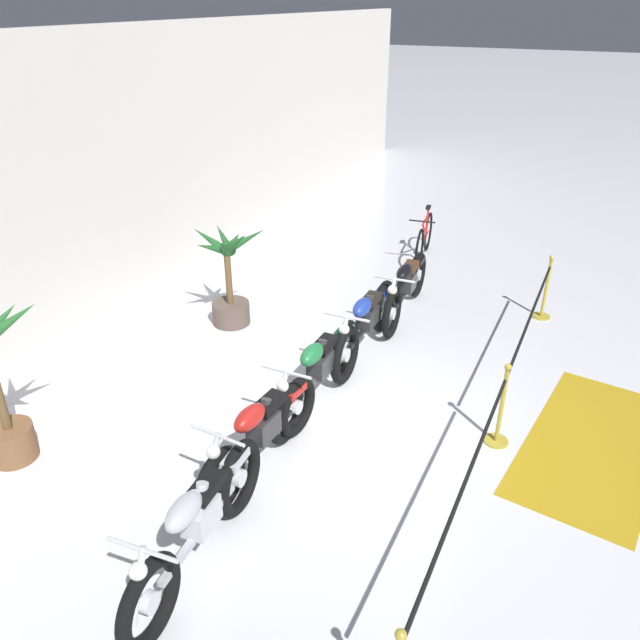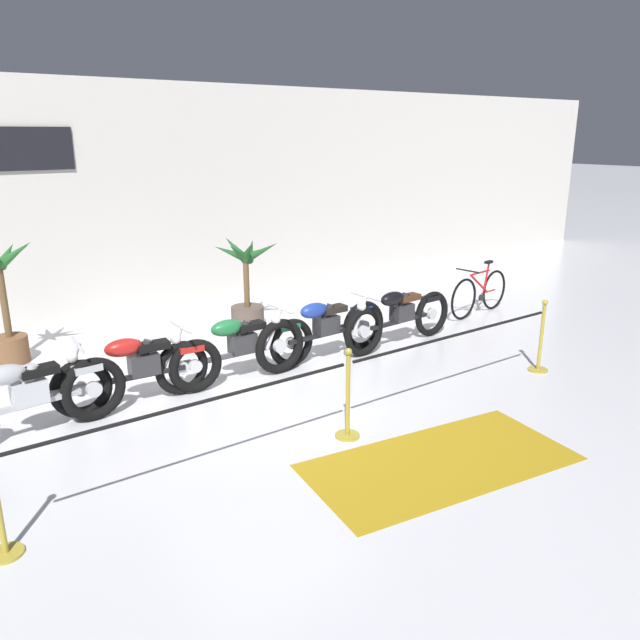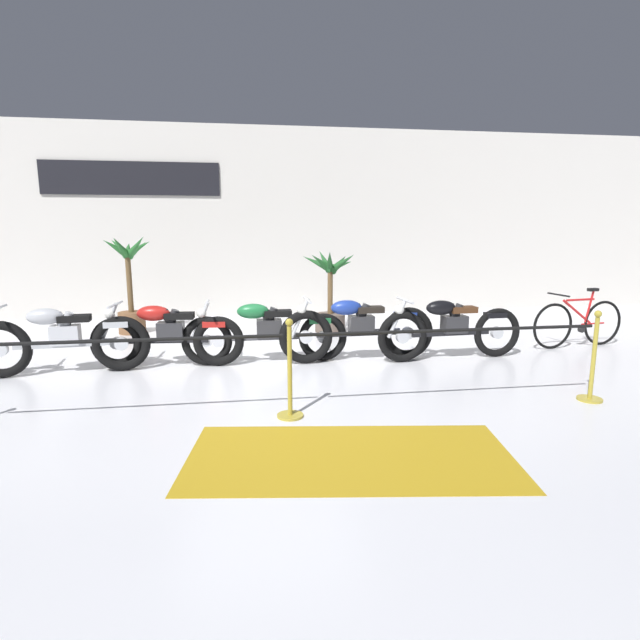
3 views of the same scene
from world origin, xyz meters
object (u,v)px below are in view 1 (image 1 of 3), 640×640
(motorcycle_blue_3, at_px, (366,324))
(motorcycle_red_1, at_px, (261,434))
(stanchion_mid_left, at_px, (500,417))
(stanchion_mid_right, at_px, (545,297))
(motorcycle_silver_0, at_px, (198,526))
(motorcycle_green_2, at_px, (318,370))
(motorcycle_black_4, at_px, (406,287))
(floor_banner, at_px, (593,444))
(bicycle, at_px, (424,239))
(stanchion_far_left, at_px, (477,461))
(potted_palm_left_of_row, at_px, (229,280))

(motorcycle_blue_3, bearing_deg, motorcycle_red_1, 178.29)
(stanchion_mid_left, relative_size, stanchion_mid_right, 1.00)
(motorcycle_red_1, bearing_deg, motorcycle_silver_0, -172.83)
(motorcycle_red_1, relative_size, motorcycle_green_2, 0.89)
(motorcycle_silver_0, relative_size, motorcycle_black_4, 0.99)
(motorcycle_red_1, height_order, floor_banner, motorcycle_red_1)
(bicycle, xyz_separation_m, stanchion_far_left, (-6.34, -2.46, 0.29))
(motorcycle_green_2, distance_m, motorcycle_black_4, 2.78)
(motorcycle_silver_0, distance_m, motorcycle_blue_3, 4.12)
(motorcycle_red_1, relative_size, stanchion_mid_right, 2.05)
(motorcycle_red_1, xyz_separation_m, stanchion_mid_left, (1.56, -2.20, -0.10))
(motorcycle_green_2, height_order, potted_palm_left_of_row, potted_palm_left_of_row)
(motorcycle_green_2, height_order, stanchion_mid_left, stanchion_mid_left)
(potted_palm_left_of_row, bearing_deg, motorcycle_black_4, -58.57)
(potted_palm_left_of_row, distance_m, stanchion_mid_left, 4.53)
(motorcycle_green_2, bearing_deg, stanchion_mid_left, -85.74)
(motorcycle_green_2, bearing_deg, stanchion_mid_right, -31.14)
(motorcycle_green_2, distance_m, potted_palm_left_of_row, 2.55)
(floor_banner, bearing_deg, bicycle, 44.67)
(motorcycle_red_1, distance_m, floor_banner, 3.81)
(motorcycle_silver_0, height_order, potted_palm_left_of_row, potted_palm_left_of_row)
(motorcycle_black_4, distance_m, stanchion_mid_left, 3.30)
(motorcycle_green_2, bearing_deg, potted_palm_left_of_row, 58.08)
(potted_palm_left_of_row, distance_m, floor_banner, 5.47)
(motorcycle_blue_3, bearing_deg, stanchion_mid_left, -119.55)
(motorcycle_blue_3, xyz_separation_m, stanchion_far_left, (-2.47, -2.12, 0.21))
(motorcycle_blue_3, xyz_separation_m, floor_banner, (-0.77, -3.13, -0.48))
(potted_palm_left_of_row, xyz_separation_m, stanchion_far_left, (-2.45, -4.35, -0.03))
(motorcycle_blue_3, bearing_deg, bicycle, 5.08)
(bicycle, xyz_separation_m, stanchion_mid_left, (-5.07, -2.46, -0.05))
(stanchion_far_left, bearing_deg, stanchion_mid_right, 0.00)
(motorcycle_red_1, height_order, motorcycle_green_2, motorcycle_red_1)
(motorcycle_red_1, height_order, stanchion_far_left, stanchion_far_left)
(stanchion_far_left, distance_m, stanchion_mid_right, 4.76)
(motorcycle_red_1, bearing_deg, stanchion_far_left, -82.57)
(stanchion_mid_left, bearing_deg, stanchion_mid_right, 0.00)
(motorcycle_green_2, height_order, motorcycle_black_4, motorcycle_black_4)
(motorcycle_red_1, distance_m, potted_palm_left_of_row, 3.49)
(motorcycle_green_2, distance_m, stanchion_far_left, 2.47)
(motorcycle_green_2, distance_m, motorcycle_blue_3, 1.37)
(floor_banner, bearing_deg, motorcycle_blue_3, 84.00)
(stanchion_mid_left, distance_m, floor_banner, 1.16)
(motorcycle_black_4, bearing_deg, bicycle, 10.54)
(motorcycle_black_4, height_order, bicycle, bicycle)
(motorcycle_blue_3, xyz_separation_m, stanchion_mid_left, (-1.20, -2.12, -0.13))
(motorcycle_red_1, distance_m, bicycle, 6.63)
(stanchion_mid_right, bearing_deg, motorcycle_black_4, 113.44)
(bicycle, height_order, stanchion_mid_left, stanchion_mid_left)
(stanchion_far_left, distance_m, stanchion_mid_left, 1.31)
(motorcycle_green_2, xyz_separation_m, floor_banner, (0.60, -3.22, -0.46))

